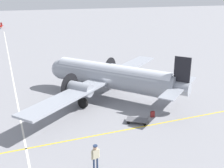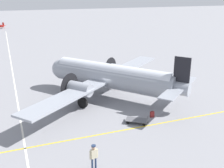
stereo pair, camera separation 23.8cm
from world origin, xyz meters
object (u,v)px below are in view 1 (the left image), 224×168
at_px(airliner_main, 109,76).
at_px(suitcase_near_door, 153,114).
at_px(baggage_cart, 137,120).
at_px(crew_foreground, 95,154).

height_order(airliner_main, suitcase_near_door, airliner_main).
relative_size(airliner_main, baggage_cart, 9.25).
bearing_deg(baggage_cart, suitcase_near_door, -127.28).
bearing_deg(crew_foreground, suitcase_near_door, 27.79).
height_order(crew_foreground, suitcase_near_door, crew_foreground).
relative_size(airliner_main, suitcase_near_door, 32.84).
bearing_deg(crew_foreground, baggage_cart, 32.83).
height_order(airliner_main, crew_foreground, airliner_main).
bearing_deg(suitcase_near_door, baggage_cart, -162.62).
distance_m(airliner_main, crew_foreground, 13.55).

